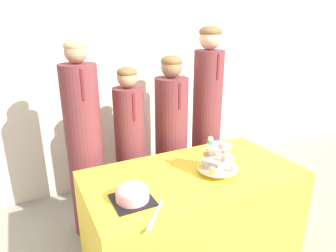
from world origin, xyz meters
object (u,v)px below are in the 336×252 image
object	(u,v)px
student_1	(130,151)
student_0	(85,148)
student_3	(207,120)
student_2	(171,140)
cupcake_stand	(218,157)
round_cake	(132,193)
cake_knife	(153,220)

from	to	relation	value
student_1	student_0	bearing A→B (deg)	180.00
student_0	student_3	size ratio (longest dim) A/B	0.95
student_1	student_2	bearing A→B (deg)	0.00
cupcake_stand	student_3	xyz separation A→B (m)	(0.39, 0.73, -0.00)
round_cake	cupcake_stand	size ratio (longest dim) A/B	0.83
cake_knife	student_3	world-z (taller)	student_3
student_2	student_3	world-z (taller)	student_3
cake_knife	round_cake	bearing A→B (deg)	48.60
cake_knife	student_3	size ratio (longest dim) A/B	0.14
round_cake	student_0	size ratio (longest dim) A/B	0.15
student_3	student_2	bearing A→B (deg)	-180.00
cake_knife	student_2	bearing A→B (deg)	8.03
student_3	cake_knife	bearing A→B (deg)	-134.81
cake_knife	student_2	world-z (taller)	student_2
cupcake_stand	student_0	bearing A→B (deg)	136.34
round_cake	cake_knife	size ratio (longest dim) A/B	1.02
student_0	student_2	world-z (taller)	student_0
round_cake	student_1	distance (m)	0.84
cupcake_stand	cake_knife	bearing A→B (deg)	-155.33
round_cake	student_1	size ratio (longest dim) A/B	0.17
student_1	student_2	size ratio (longest dim) A/B	0.95
round_cake	cake_knife	distance (m)	0.23
student_0	student_2	size ratio (longest dim) A/B	1.10
student_1	student_3	xyz separation A→B (m)	(0.77, 0.00, 0.16)
student_0	student_1	bearing A→B (deg)	-0.00
student_0	student_2	distance (m)	0.77
cake_knife	student_1	distance (m)	1.04
round_cake	student_0	world-z (taller)	student_0
cupcake_stand	student_3	bearing A→B (deg)	62.10
cake_knife	cupcake_stand	xyz separation A→B (m)	(0.62, 0.29, 0.12)
round_cake	student_3	bearing A→B (deg)	37.25
cupcake_stand	student_3	distance (m)	0.82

